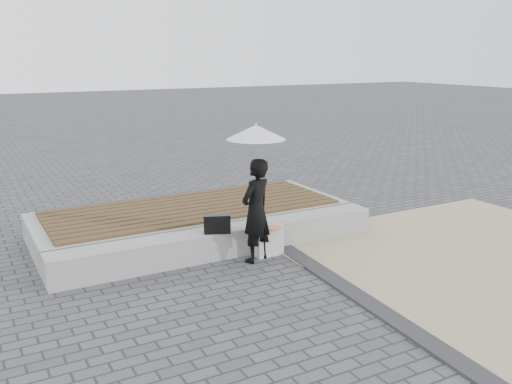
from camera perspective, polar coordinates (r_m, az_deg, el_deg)
ground at (r=6.86m, az=2.71°, el=-10.46°), size 80.00×80.00×0.00m
terrazzo_zone at (r=8.56m, az=23.27°, el=-6.48°), size 5.00×5.00×0.02m
edging_band at (r=6.89m, az=10.36°, el=-10.43°), size 0.61×5.20×0.04m
seating_ledge at (r=8.09m, az=-3.24°, el=-5.05°), size 5.00×0.45×0.40m
timber_platform at (r=9.14m, az=-6.52°, el=-2.88°), size 5.00×2.00×0.40m
timber_decking at (r=9.08m, az=-6.56°, el=-1.55°), size 4.60×1.80×0.04m
woman at (r=7.67m, az=0.00°, el=-1.93°), size 0.63×0.54×1.47m
parasol at (r=7.44m, az=0.00°, el=6.19°), size 0.80×0.80×1.02m
handbag at (r=7.77m, az=-4.04°, el=-3.31°), size 0.40×0.26×0.26m
canvas_tote at (r=8.02m, az=1.32°, el=-5.08°), size 0.42×0.18×0.44m
magazine at (r=7.91m, az=1.52°, el=-3.66°), size 0.35×0.30×0.01m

